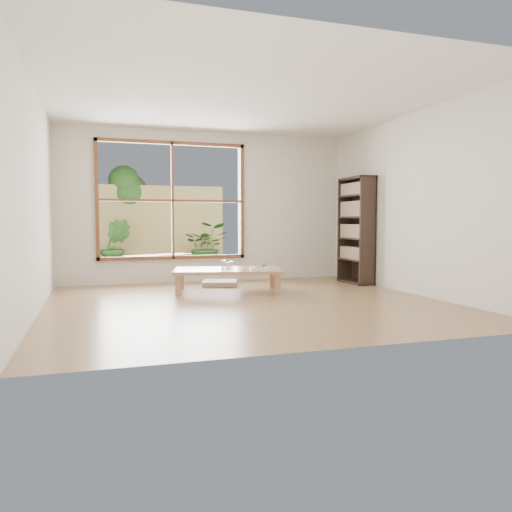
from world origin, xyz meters
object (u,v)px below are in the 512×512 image
at_px(low_table, 228,272).
at_px(bookshelf, 356,230).
at_px(garden_bench, 158,258).
at_px(food_tray, 260,268).

distance_m(low_table, bookshelf, 2.44).
relative_size(bookshelf, garden_bench, 1.35).
bearing_deg(bookshelf, food_tray, -164.03).
xyz_separation_m(bookshelf, garden_bench, (-3.11, 1.77, -0.52)).
bearing_deg(bookshelf, low_table, -171.33).
xyz_separation_m(low_table, food_tray, (0.45, -0.18, 0.06)).
relative_size(low_table, food_tray, 5.55).
bearing_deg(low_table, bookshelf, 21.57).
relative_size(low_table, bookshelf, 0.97).
height_order(low_table, bookshelf, bookshelf).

